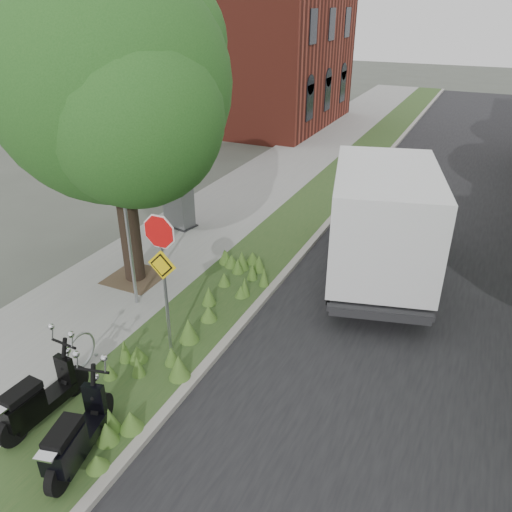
{
  "coord_description": "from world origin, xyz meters",
  "views": [
    {
      "loc": [
        3.86,
        -6.33,
        6.71
      ],
      "look_at": [
        -0.64,
        3.22,
        1.3
      ],
      "focal_mm": 35.0,
      "sensor_mm": 36.0,
      "label": 1
    }
  ],
  "objects": [
    {
      "name": "utility_cabinet",
      "position": [
        -4.82,
        6.23,
        0.76
      ],
      "size": [
        1.11,
        0.84,
        1.34
      ],
      "color": "#262628",
      "rests_on": "ground"
    },
    {
      "name": "sign_assembly",
      "position": [
        -1.4,
        0.58,
        2.33
      ],
      "size": [
        0.94,
        0.08,
        3.22
      ],
      "color": "#A5A8AD",
      "rests_on": "ground"
    },
    {
      "name": "sidewalk_near",
      "position": [
        -4.25,
        10.0,
        0.06
      ],
      "size": [
        3.5,
        60.0,
        0.12
      ],
      "primitive_type": "cube",
      "color": "gray",
      "rests_on": "ground"
    },
    {
      "name": "bike_hoop",
      "position": [
        -2.7,
        -0.6,
        0.5
      ],
      "size": [
        0.06,
        0.78,
        0.77
      ],
      "color": "#A5A8AD",
      "rests_on": "ground"
    },
    {
      "name": "scooter_far",
      "position": [
        -1.09,
        -2.5,
        0.58
      ],
      "size": [
        0.71,
        1.94,
        0.94
      ],
      "color": "black",
      "rests_on": "ground"
    },
    {
      "name": "scooter_near",
      "position": [
        -2.31,
        -2.14,
        0.57
      ],
      "size": [
        0.45,
        1.93,
        0.92
      ],
      "color": "black",
      "rests_on": "ground"
    },
    {
      "name": "road",
      "position": [
        3.0,
        10.0,
        0.01
      ],
      "size": [
        7.0,
        60.0,
        0.01
      ],
      "primitive_type": "cube",
      "color": "black",
      "rests_on": "ground"
    },
    {
      "name": "kerb_near",
      "position": [
        -0.5,
        10.0,
        0.07
      ],
      "size": [
        0.2,
        60.0,
        0.13
      ],
      "primitive_type": "cube",
      "color": "#9E9991",
      "rests_on": "ground"
    },
    {
      "name": "street_tree_main",
      "position": [
        -4.08,
        2.86,
        4.8
      ],
      "size": [
        6.21,
        5.54,
        7.66
      ],
      "color": "black",
      "rests_on": "ground"
    },
    {
      "name": "box_truck",
      "position": [
        1.71,
        5.83,
        1.76
      ],
      "size": [
        3.71,
        6.33,
        2.7
      ],
      "color": "#262628",
      "rests_on": "ground"
    },
    {
      "name": "ground",
      "position": [
        0.0,
        0.0,
        0.0
      ],
      "size": [
        120.0,
        120.0,
        0.0
      ],
      "primitive_type": "plane",
      "color": "#4C5147",
      "rests_on": "ground"
    },
    {
      "name": "bare_post",
      "position": [
        -3.2,
        1.8,
        2.12
      ],
      "size": [
        0.08,
        0.08,
        4.0
      ],
      "color": "#A5A8AD",
      "rests_on": "ground"
    },
    {
      "name": "verge",
      "position": [
        -1.5,
        10.0,
        0.06
      ],
      "size": [
        2.0,
        60.0,
        0.12
      ],
      "primitive_type": "cube",
      "color": "#294B20",
      "rests_on": "ground"
    },
    {
      "name": "brick_building",
      "position": [
        -9.5,
        22.0,
        4.21
      ],
      "size": [
        9.4,
        10.4,
        8.3
      ],
      "color": "maroon",
      "rests_on": "ground"
    }
  ]
}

